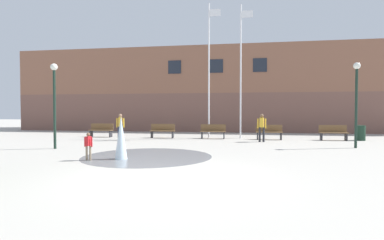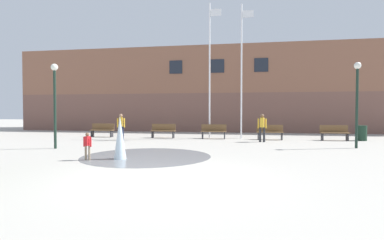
# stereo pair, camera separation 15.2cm
# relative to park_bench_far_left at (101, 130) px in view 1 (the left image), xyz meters

# --- Properties ---
(ground_plane) EXTENTS (100.00, 100.00, 0.00)m
(ground_plane) POSITION_rel_park_bench_far_left_xyz_m (7.35, -11.47, -0.48)
(ground_plane) COLOR #B2ADA3
(library_building) EXTENTS (36.00, 6.05, 7.25)m
(library_building) POSITION_rel_park_bench_far_left_xyz_m (7.35, 8.67, 3.15)
(library_building) COLOR brown
(library_building) RESTS_ON ground
(splash_fountain) EXTENTS (4.98, 4.98, 1.58)m
(splash_fountain) POSITION_rel_park_bench_far_left_xyz_m (5.28, -8.41, 0.01)
(splash_fountain) COLOR gray
(splash_fountain) RESTS_ON ground
(park_bench_far_left) EXTENTS (1.60, 0.44, 0.91)m
(park_bench_far_left) POSITION_rel_park_bench_far_left_xyz_m (0.00, 0.00, 0.00)
(park_bench_far_left) COLOR #28282D
(park_bench_far_left) RESTS_ON ground
(park_bench_left_of_flagpoles) EXTENTS (1.60, 0.44, 0.91)m
(park_bench_left_of_flagpoles) POSITION_rel_park_bench_far_left_xyz_m (4.28, -0.03, 0.00)
(park_bench_left_of_flagpoles) COLOR #28282D
(park_bench_left_of_flagpoles) RESTS_ON ground
(park_bench_under_left_flagpole) EXTENTS (1.60, 0.44, 0.91)m
(park_bench_under_left_flagpole) POSITION_rel_park_bench_far_left_xyz_m (7.59, -0.05, 0.00)
(park_bench_under_left_flagpole) COLOR #28282D
(park_bench_under_left_flagpole) RESTS_ON ground
(park_bench_center) EXTENTS (1.60, 0.44, 0.91)m
(park_bench_center) POSITION_rel_park_bench_far_left_xyz_m (11.06, -0.13, 0.00)
(park_bench_center) COLOR #28282D
(park_bench_center) RESTS_ON ground
(park_bench_under_right_flagpole) EXTENTS (1.60, 0.44, 0.91)m
(park_bench_under_right_flagpole) POSITION_rel_park_bench_far_left_xyz_m (14.81, -0.02, 0.00)
(park_bench_under_right_flagpole) COLOR #28282D
(park_bench_under_right_flagpole) RESTS_ON ground
(teen_by_trashcan) EXTENTS (0.50, 0.39, 1.59)m
(teen_by_trashcan) POSITION_rel_park_bench_far_left_xyz_m (2.24, -2.13, 0.45)
(teen_by_trashcan) COLOR #1E233D
(teen_by_trashcan) RESTS_ON ground
(adult_near_bench) EXTENTS (0.50, 0.37, 1.59)m
(adult_near_bench) POSITION_rel_park_bench_far_left_xyz_m (10.50, -1.63, 0.45)
(adult_near_bench) COLOR #28282D
(adult_near_bench) RESTS_ON ground
(child_in_fountain) EXTENTS (0.31, 0.22, 0.99)m
(child_in_fountain) POSITION_rel_park_bench_far_left_xyz_m (3.97, -9.16, 0.10)
(child_in_fountain) COLOR #89755B
(child_in_fountain) RESTS_ON ground
(flagpole_left) EXTENTS (0.80, 0.10, 8.74)m
(flagpole_left) POSITION_rel_park_bench_far_left_xyz_m (7.30, 0.46, 4.14)
(flagpole_left) COLOR silver
(flagpole_left) RESTS_ON ground
(flagpole_right) EXTENTS (0.80, 0.10, 8.54)m
(flagpole_right) POSITION_rel_park_bench_far_left_xyz_m (9.34, 0.46, 4.04)
(flagpole_right) COLOR silver
(flagpole_right) RESTS_ON ground
(lamp_post_left_lane) EXTENTS (0.32, 0.32, 3.95)m
(lamp_post_left_lane) POSITION_rel_park_bench_far_left_xyz_m (0.78, -6.32, 2.10)
(lamp_post_left_lane) COLOR #192D23
(lamp_post_left_lane) RESTS_ON ground
(lamp_post_right_lane) EXTENTS (0.32, 0.32, 4.04)m
(lamp_post_right_lane) POSITION_rel_park_bench_far_left_xyz_m (14.70, -3.84, 2.15)
(lamp_post_right_lane) COLOR #192D23
(lamp_post_right_lane) RESTS_ON ground
(trash_can) EXTENTS (0.56, 0.56, 0.90)m
(trash_can) POSITION_rel_park_bench_far_left_xyz_m (16.38, 0.14, -0.03)
(trash_can) COLOR #193323
(trash_can) RESTS_ON ground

